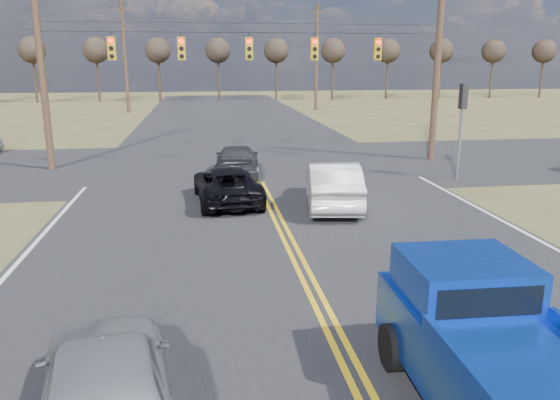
{
  "coord_description": "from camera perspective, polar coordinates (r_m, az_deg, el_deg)",
  "views": [
    {
      "loc": [
        -2.24,
        -7.43,
        4.82
      ],
      "look_at": [
        -0.41,
        5.33,
        1.5
      ],
      "focal_mm": 35.0,
      "sensor_mm": 36.0,
      "label": 1
    }
  ],
  "objects": [
    {
      "name": "ground",
      "position": [
        9.13,
        7.69,
        -17.55
      ],
      "size": [
        160.0,
        160.0,
        0.0
      ],
      "primitive_type": "plane",
      "color": "brown",
      "rests_on": "ground"
    },
    {
      "name": "road_main",
      "position": [
        18.22,
        -0.81,
        -0.89
      ],
      "size": [
        14.0,
        120.0,
        0.02
      ],
      "primitive_type": "cube",
      "color": "#28282B",
      "rests_on": "ground"
    },
    {
      "name": "road_cross",
      "position": [
        25.98,
        -3.09,
        3.73
      ],
      "size": [
        120.0,
        12.0,
        0.02
      ],
      "primitive_type": "cube",
      "color": "#28282B",
      "rests_on": "ground"
    },
    {
      "name": "signal_gantry",
      "position": [
        25.36,
        -2.04,
        14.99
      ],
      "size": [
        19.6,
        4.83,
        10.0
      ],
      "color": "#473323",
      "rests_on": "ground"
    },
    {
      "name": "utility_poles",
      "position": [
        24.53,
        -3.04,
        15.38
      ],
      "size": [
        19.6,
        58.32,
        10.0
      ],
      "color": "#473323",
      "rests_on": "ground"
    },
    {
      "name": "treeline",
      "position": [
        34.47,
        -4.63,
        15.87
      ],
      "size": [
        87.0,
        117.8,
        7.4
      ],
      "color": "#33261C",
      "rests_on": "ground"
    },
    {
      "name": "pickup_truck",
      "position": [
        8.02,
        22.0,
        -15.47
      ],
      "size": [
        2.2,
        5.3,
        1.98
      ],
      "rotation": [
        0.0,
        0.0,
        -0.02
      ],
      "color": "black",
      "rests_on": "ground"
    },
    {
      "name": "silver_suv",
      "position": [
        7.73,
        -17.72,
        -18.22
      ],
      "size": [
        2.41,
        4.54,
        1.47
      ],
      "primitive_type": "imported",
      "rotation": [
        0.0,
        0.0,
        3.3
      ],
      "color": "#9E9FA5",
      "rests_on": "ground"
    },
    {
      "name": "black_suv",
      "position": [
        18.96,
        -5.57,
        1.58
      ],
      "size": [
        2.41,
        4.62,
        1.24
      ],
      "primitive_type": "imported",
      "rotation": [
        0.0,
        0.0,
        3.22
      ],
      "color": "black",
      "rests_on": "ground"
    },
    {
      "name": "white_car_queue",
      "position": [
        18.39,
        5.49,
        1.69
      ],
      "size": [
        2.32,
        4.91,
        1.56
      ],
      "primitive_type": "imported",
      "rotation": [
        0.0,
        0.0,
        2.99
      ],
      "color": "silver",
      "rests_on": "ground"
    },
    {
      "name": "dgrey_car_queue",
      "position": [
        23.35,
        -4.52,
        4.11
      ],
      "size": [
        2.19,
        4.62,
        1.3
      ],
      "primitive_type": "imported",
      "rotation": [
        0.0,
        0.0,
        3.06
      ],
      "color": "#38383E",
      "rests_on": "ground"
    }
  ]
}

